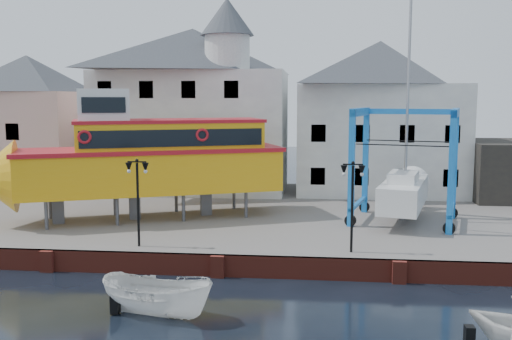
# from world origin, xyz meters

# --- Properties ---
(ground) EXTENTS (140.00, 140.00, 0.00)m
(ground) POSITION_xyz_m (0.00, 0.00, 0.00)
(ground) COLOR black
(ground) RESTS_ON ground
(hardstanding) EXTENTS (44.00, 22.00, 1.00)m
(hardstanding) POSITION_xyz_m (0.00, 11.00, 0.50)
(hardstanding) COLOR slate
(hardstanding) RESTS_ON ground
(quay_wall) EXTENTS (44.00, 0.47, 1.00)m
(quay_wall) POSITION_xyz_m (-0.00, 0.10, 0.50)
(quay_wall) COLOR maroon
(quay_wall) RESTS_ON ground
(building_pink) EXTENTS (8.00, 7.00, 10.30)m
(building_pink) POSITION_xyz_m (-18.00, 18.00, 6.15)
(building_pink) COLOR #DCA39A
(building_pink) RESTS_ON hardstanding
(building_white_main) EXTENTS (14.00, 8.30, 14.00)m
(building_white_main) POSITION_xyz_m (-4.87, 18.39, 7.34)
(building_white_main) COLOR silver
(building_white_main) RESTS_ON hardstanding
(building_white_right) EXTENTS (12.00, 8.00, 11.20)m
(building_white_right) POSITION_xyz_m (9.00, 19.00, 6.60)
(building_white_right) COLOR silver
(building_white_right) RESTS_ON hardstanding
(lamp_post_left) EXTENTS (1.12, 0.32, 4.20)m
(lamp_post_left) POSITION_xyz_m (-4.00, 1.20, 4.17)
(lamp_post_left) COLOR black
(lamp_post_left) RESTS_ON hardstanding
(lamp_post_right) EXTENTS (1.12, 0.32, 4.20)m
(lamp_post_right) POSITION_xyz_m (6.00, 1.20, 4.17)
(lamp_post_right) COLOR black
(lamp_post_right) RESTS_ON hardstanding
(tour_boat) EXTENTS (17.54, 10.28, 7.52)m
(tour_boat) POSITION_xyz_m (-6.11, 7.25, 4.55)
(tour_boat) COLOR #59595E
(tour_boat) RESTS_ON hardstanding
(travel_lift) EXTENTS (6.75, 8.47, 12.40)m
(travel_lift) POSITION_xyz_m (9.51, 8.66, 3.08)
(travel_lift) COLOR #1252B4
(travel_lift) RESTS_ON hardstanding
(motorboat_a) EXTENTS (4.77, 2.69, 1.74)m
(motorboat_a) POSITION_xyz_m (-1.43, -4.82, 0.00)
(motorboat_a) COLOR white
(motorboat_a) RESTS_ON ground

